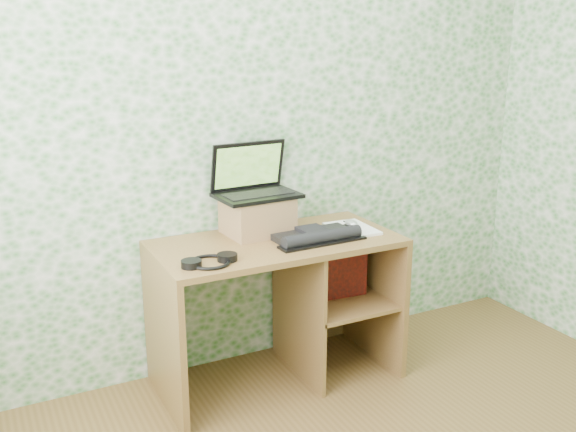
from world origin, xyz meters
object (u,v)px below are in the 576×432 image
laptop (254,183)px  notepad (352,229)px  keyboard (317,236)px  riser (257,215)px  desk (288,287)px

laptop → notepad: laptop is taller
laptop → keyboard: size_ratio=0.91×
notepad → riser: bearing=162.7°
riser → keyboard: (0.21, -0.23, -0.07)m
laptop → notepad: 0.56m
keyboard → notepad: keyboard is taller
desk → keyboard: keyboard is taller
keyboard → desk: bearing=128.7°
desk → keyboard: bearing=-49.4°
keyboard → notepad: (0.25, 0.07, -0.02)m
laptop → keyboard: laptop is taller
laptop → keyboard: 0.41m
desk → laptop: size_ratio=2.89×
riser → notepad: bearing=-19.7°
laptop → desk: bearing=-58.3°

